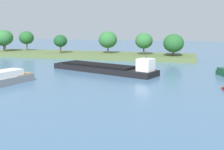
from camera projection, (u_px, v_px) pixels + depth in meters
The scene contains 2 objects.
treeline_island at pixel (86, 49), 101.38m from camera, with size 78.63×17.04×9.72m.
cargo_barge at pixel (105, 68), 69.13m from camera, with size 29.02×15.51×5.94m.
Camera 1 is at (13.95, -14.01, 11.52)m, focal length 44.46 mm.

